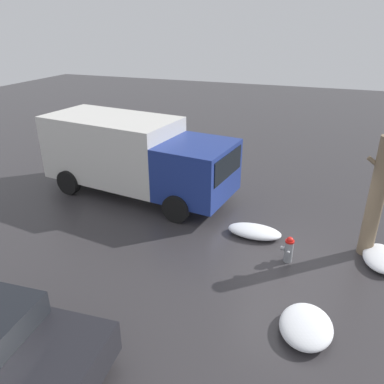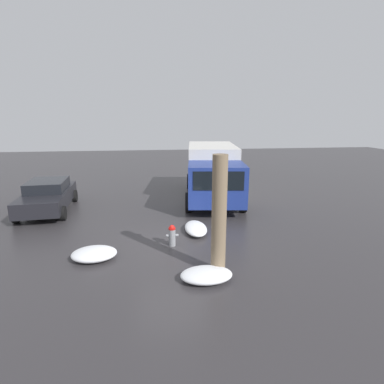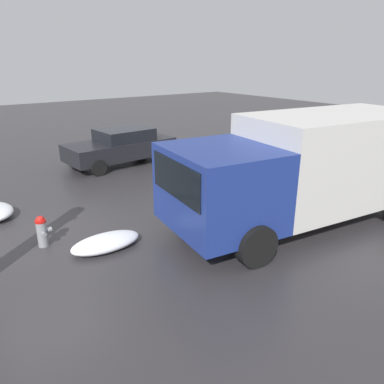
{
  "view_description": "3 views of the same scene",
  "coord_description": "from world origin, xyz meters",
  "px_view_note": "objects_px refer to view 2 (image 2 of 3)",
  "views": [
    {
      "loc": [
        -0.48,
        8.66,
        5.82
      ],
      "look_at": [
        3.11,
        -1.08,
        1.07
      ],
      "focal_mm": 35.0,
      "sensor_mm": 36.0,
      "label": 1
    },
    {
      "loc": [
        -9.38,
        0.55,
        4.24
      ],
      "look_at": [
        2.62,
        -1.02,
        1.18
      ],
      "focal_mm": 28.0,
      "sensor_mm": 36.0,
      "label": 2
    },
    {
      "loc": [
        -1.74,
        -8.14,
        4.03
      ],
      "look_at": [
        3.02,
        -1.6,
        1.13
      ],
      "focal_mm": 35.0,
      "sensor_mm": 36.0,
      "label": 3
    }
  ],
  "objects_px": {
    "parked_car": "(48,195)",
    "tree_trunk": "(219,216)",
    "fire_hydrant": "(172,235)",
    "delivery_truck": "(213,170)"
  },
  "relations": [
    {
      "from": "fire_hydrant",
      "to": "delivery_truck",
      "type": "xyz_separation_m",
      "value": [
        5.86,
        -2.54,
        1.12
      ]
    },
    {
      "from": "delivery_truck",
      "to": "fire_hydrant",
      "type": "bearing_deg",
      "value": 74.11
    },
    {
      "from": "tree_trunk",
      "to": "delivery_truck",
      "type": "height_order",
      "value": "tree_trunk"
    },
    {
      "from": "fire_hydrant",
      "to": "tree_trunk",
      "type": "height_order",
      "value": "tree_trunk"
    },
    {
      "from": "fire_hydrant",
      "to": "delivery_truck",
      "type": "relative_size",
      "value": 0.1
    },
    {
      "from": "tree_trunk",
      "to": "delivery_truck",
      "type": "xyz_separation_m",
      "value": [
        7.79,
        -1.38,
        -0.16
      ]
    },
    {
      "from": "parked_car",
      "to": "tree_trunk",
      "type": "bearing_deg",
      "value": 130.79
    },
    {
      "from": "delivery_truck",
      "to": "parked_car",
      "type": "bearing_deg",
      "value": 16.53
    },
    {
      "from": "fire_hydrant",
      "to": "delivery_truck",
      "type": "bearing_deg",
      "value": -23.72
    },
    {
      "from": "tree_trunk",
      "to": "delivery_truck",
      "type": "relative_size",
      "value": 0.46
    }
  ]
}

